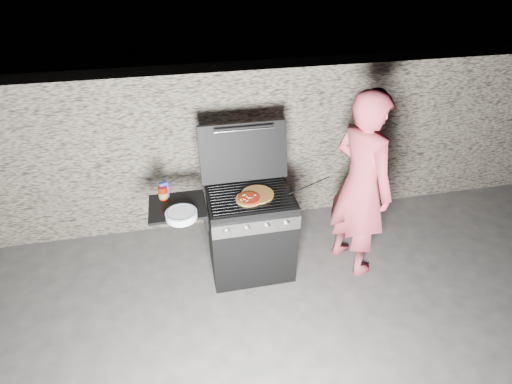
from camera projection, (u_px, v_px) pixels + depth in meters
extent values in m
plane|color=#424242|center=(251.00, 268.00, 4.17)|extent=(50.00, 50.00, 0.00)
cube|color=#A0957F|center=(233.00, 146.00, 4.53)|extent=(8.00, 0.35, 1.80)
cylinder|color=gold|center=(258.00, 194.00, 3.67)|extent=(0.32, 0.32, 0.02)
cylinder|color=maroon|center=(163.00, 193.00, 3.61)|extent=(0.11, 0.11, 0.13)
cube|color=#1B2697|center=(164.00, 190.00, 3.63)|extent=(0.08, 0.06, 0.16)
cylinder|color=white|center=(181.00, 215.00, 3.39)|extent=(0.33, 0.33, 0.06)
imported|color=#CC4854|center=(361.00, 186.00, 3.74)|extent=(0.66, 0.81, 1.89)
cylinder|color=black|center=(309.00, 185.00, 3.73)|extent=(0.43, 0.11, 0.09)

